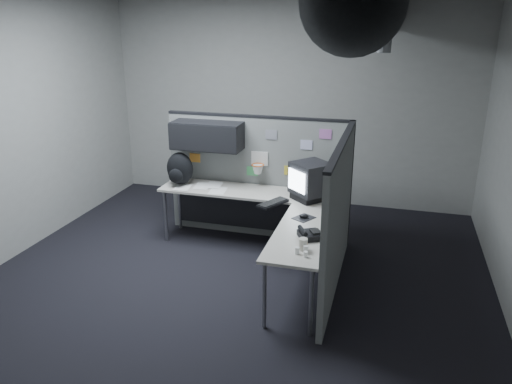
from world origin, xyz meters
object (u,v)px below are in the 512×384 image
(desk, at_px, (263,209))
(keyboard, at_px, (273,203))
(backpack, at_px, (180,169))
(monitor, at_px, (311,181))
(phone, at_px, (309,234))

(desk, bearing_deg, keyboard, -37.75)
(backpack, bearing_deg, monitor, 15.26)
(desk, distance_m, monitor, 0.67)
(desk, height_order, monitor, monitor)
(desk, height_order, backpack, backpack)
(desk, bearing_deg, backpack, 167.52)
(desk, height_order, keyboard, keyboard)
(monitor, distance_m, keyboard, 0.54)
(keyboard, xyz_separation_m, phone, (0.57, -0.81, 0.02))
(keyboard, distance_m, backpack, 1.41)
(phone, bearing_deg, backpack, 130.09)
(monitor, relative_size, backpack, 1.31)
(desk, xyz_separation_m, monitor, (0.54, 0.19, 0.35))
(keyboard, distance_m, phone, 0.99)
(phone, distance_m, backpack, 2.26)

